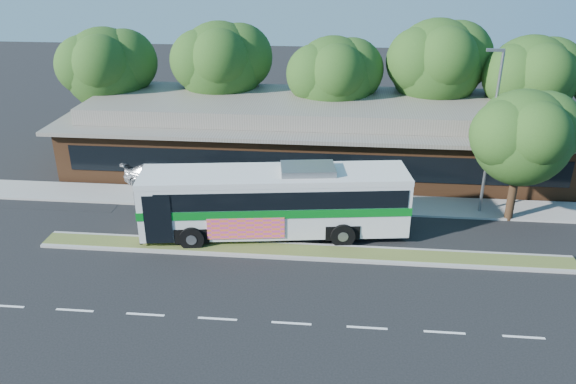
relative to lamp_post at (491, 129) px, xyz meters
name	(u,v)px	position (x,y,z in m)	size (l,w,h in m)	color
ground	(301,259)	(-9.56, -6.00, -4.90)	(120.00, 120.00, 0.00)	black
median_strip	(302,251)	(-9.56, -5.40, -4.83)	(26.00, 1.10, 0.15)	#4F5624
sidewalk	(309,202)	(-9.56, 0.40, -4.84)	(44.00, 2.60, 0.12)	gray
parking_lot	(45,169)	(-27.56, 4.00, -4.90)	(14.00, 12.00, 0.01)	black
plaza_building	(316,133)	(-9.56, 6.99, -2.77)	(33.20, 11.20, 4.45)	#532F1A
lamp_post	(491,129)	(0.00, 0.00, 0.00)	(0.93, 0.18, 9.07)	slate
tree_bg_a	(112,67)	(-24.15, 9.14, 0.97)	(6.47, 5.80, 8.63)	black
tree_bg_b	(226,62)	(-16.13, 10.14, 1.24)	(6.69, 6.00, 9.00)	black
tree_bg_c	(339,75)	(-8.16, 9.13, 0.69)	(6.24, 5.60, 8.26)	black
tree_bg_d	(443,62)	(-1.12, 10.15, 1.52)	(6.91, 6.20, 9.37)	black
tree_bg_e	(536,77)	(4.85, 9.14, 0.84)	(6.47, 5.80, 8.50)	black
transit_bus	(276,197)	(-11.04, -3.59, -2.80)	(13.69, 4.74, 3.77)	silver
sedan	(165,176)	(-18.56, 1.80, -4.14)	(2.13, 5.24, 1.52)	silver
sidewalk_tree	(529,135)	(1.80, -0.58, -0.08)	(5.58, 5.00, 7.20)	black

